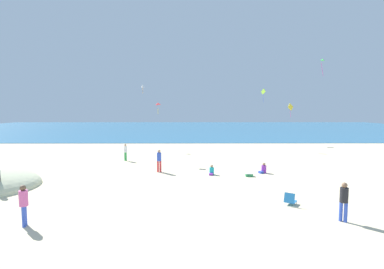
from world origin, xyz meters
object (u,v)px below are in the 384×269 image
Objects in this scene: person_2 at (344,199)px; kite_white at (143,86)px; person_5 at (159,159)px; kite_red at (158,104)px; kite_green at (323,60)px; person_0 at (212,171)px; kite_yellow at (290,107)px; person_3 at (125,151)px; person_4 at (263,169)px; cooler_box at (249,175)px; kite_lime at (263,92)px; person_1 at (24,203)px; beach_chair_far_left at (290,200)px.

kite_white reaches higher than person_2.
person_5 is 15.50m from kite_white.
kite_green is at bearing -0.46° from kite_red.
kite_green is (10.03, 5.34, 8.63)m from person_0.
person_2 is (4.82, -8.53, 0.70)m from person_0.
person_0 is at bearing -123.35° from kite_yellow.
kite_yellow is (15.48, 16.86, 3.90)m from person_5.
kite_red reaches higher than person_3.
person_4 is at bearing -141.98° from kite_green.
kite_red is at bearing -142.64° from kite_yellow.
kite_white is at bearing 107.22° from kite_red.
kite_red is at bearing 139.25° from cooler_box.
kite_lime is at bearing 72.72° from cooler_box.
kite_red is at bearing -142.82° from kite_lime.
person_1 is 10.68m from person_5.
person_3 is at bearing -148.89° from kite_lime.
beach_chair_far_left is at bearing -82.67° from cooler_box.
kite_green is (17.38, -0.13, 8.00)m from person_3.
person_3 is at bearing -52.53° from person_4.
person_3 is 19.13m from kite_green.
kite_lime reaches higher than person_0.
person_0 is 0.41× the size of person_1.
kite_yellow is 1.73× the size of kite_red.
cooler_box is 0.34× the size of person_3.
person_2 is 1.00× the size of kite_lime.
person_2 is 18.55m from person_3.
kite_red is (-11.54, -8.76, -1.54)m from kite_lime.
person_0 is at bearing -21.24° from person_4.
person_1 is 1.01× the size of person_2.
kite_green is (6.70, 11.84, 8.61)m from beach_chair_far_left.
kite_white is at bearing 46.01° from person_3.
kite_yellow is 1.12× the size of kite_lime.
cooler_box is 0.31× the size of person_5.
beach_chair_far_left reaches higher than cooler_box.
beach_chair_far_left is at bearing 57.58° from person_4.
person_0 is 8.52m from kite_red.
kite_lime is at bearing 35.91° from person_2.
kite_yellow reaches higher than person_2.
kite_green is at bearing 131.98° from person_0.
person_3 is 22.96m from kite_yellow.
person_4 is (-1.01, 9.01, -0.67)m from person_2.
person_1 reaches higher than person_0.
person_2 reaches higher than person_4.
person_0 is at bearing -151.95° from kite_green.
beach_chair_far_left is at bearing -119.50° from kite_green.
kite_green reaches higher than person_3.
person_1 is 1.09× the size of person_3.
kite_white is 9.79m from kite_red.
kite_yellow is at bearing 160.58° from person_0.
kite_green is (5.21, 13.87, 7.93)m from person_2.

